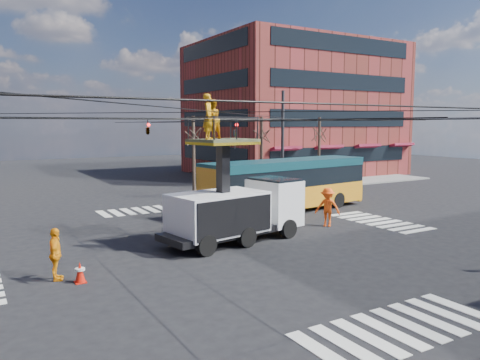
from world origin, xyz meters
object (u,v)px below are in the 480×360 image
object	(u,v)px
traffic_cone	(80,272)
utility_truck	(237,196)
worker_ground	(55,254)
flagger	(328,207)
city_bus	(286,184)

from	to	relation	value
traffic_cone	utility_truck	bearing A→B (deg)	17.04
worker_ground	utility_truck	bearing A→B (deg)	-64.84
traffic_cone	flagger	bearing A→B (deg)	10.88
traffic_cone	flagger	world-z (taller)	flagger
worker_ground	flagger	world-z (taller)	flagger
city_bus	traffic_cone	xyz separation A→B (m)	(-13.95, -7.23, -1.36)
traffic_cone	worker_ground	xyz separation A→B (m)	(-0.66, 0.66, 0.56)
utility_truck	city_bus	bearing A→B (deg)	27.99
utility_truck	traffic_cone	world-z (taller)	utility_truck
worker_ground	city_bus	bearing A→B (deg)	-51.99
city_bus	worker_ground	bearing A→B (deg)	-162.74
utility_truck	city_bus	xyz separation A→B (m)	(6.44, 4.93, -0.39)
city_bus	worker_ground	distance (m)	16.04
utility_truck	flagger	xyz separation A→B (m)	(5.69, 0.23, -1.09)
utility_truck	city_bus	distance (m)	8.11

